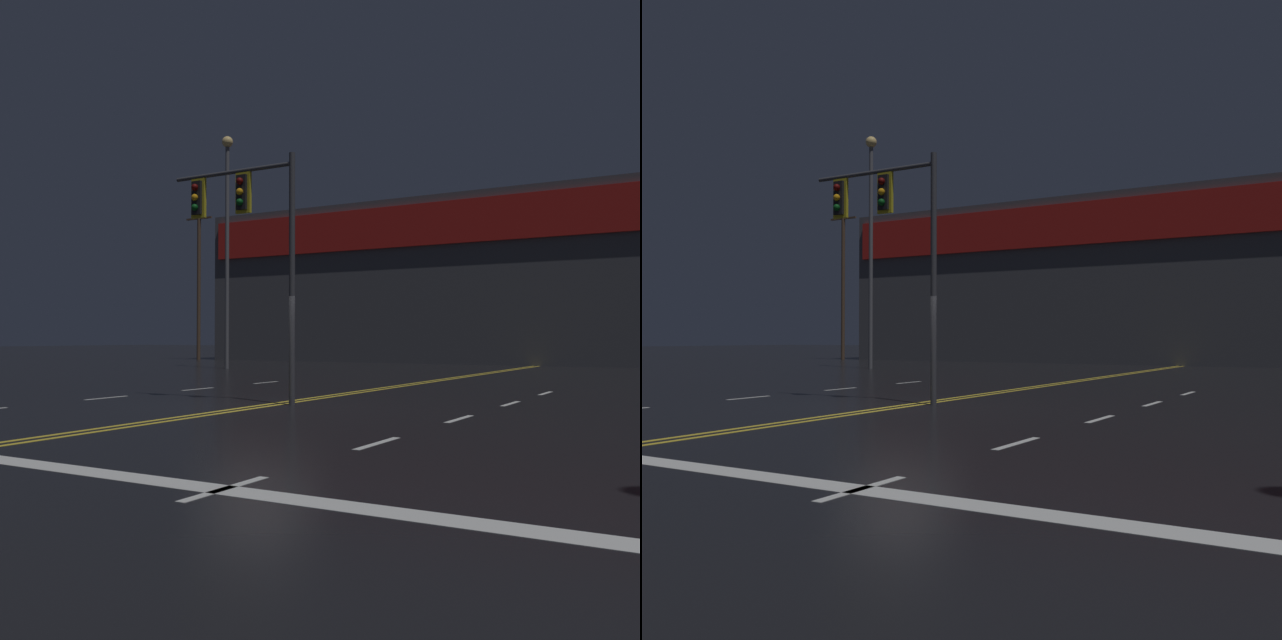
{
  "view_description": "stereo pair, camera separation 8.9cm",
  "coord_description": "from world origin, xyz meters",
  "views": [
    {
      "loc": [
        9.21,
        -13.05,
        1.55
      ],
      "look_at": [
        0.0,
        2.82,
        2.0
      ],
      "focal_mm": 40.0,
      "sensor_mm": 36.0,
      "label": 1
    },
    {
      "loc": [
        9.29,
        -13.01,
        1.55
      ],
      "look_at": [
        0.0,
        2.82,
        2.0
      ],
      "focal_mm": 40.0,
      "sensor_mm": 36.0,
      "label": 2
    }
  ],
  "objects": [
    {
      "name": "ground_plane",
      "position": [
        0.0,
        0.0,
        0.0
      ],
      "size": [
        200.0,
        200.0,
        0.0
      ],
      "primitive_type": "plane",
      "color": "black"
    },
    {
      "name": "road_markings",
      "position": [
        0.86,
        -1.33,
        0.0
      ],
      "size": [
        13.95,
        60.0,
        0.01
      ],
      "color": "gold",
      "rests_on": "ground"
    },
    {
      "name": "utility_pole_row",
      "position": [
        -0.2,
        25.57,
        5.59
      ],
      "size": [
        46.6,
        0.26,
        11.07
      ],
      "color": "#4C3828",
      "rests_on": "ground"
    },
    {
      "name": "building_backdrop",
      "position": [
        0.0,
        31.07,
        4.98
      ],
      "size": [
        43.97,
        10.23,
        9.93
      ],
      "color": "#4C4C51",
      "rests_on": "ground"
    },
    {
      "name": "traffic_signal_median",
      "position": [
        -0.96,
        0.77,
        4.42
      ],
      "size": [
        3.53,
        0.36,
        5.83
      ],
      "color": "#38383D",
      "rests_on": "ground"
    },
    {
      "name": "streetlight_median_approach",
      "position": [
        -12.64,
        15.33,
        7.23
      ],
      "size": [
        0.56,
        0.56,
        11.65
      ],
      "color": "#59595E",
      "rests_on": "ground"
    }
  ]
}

